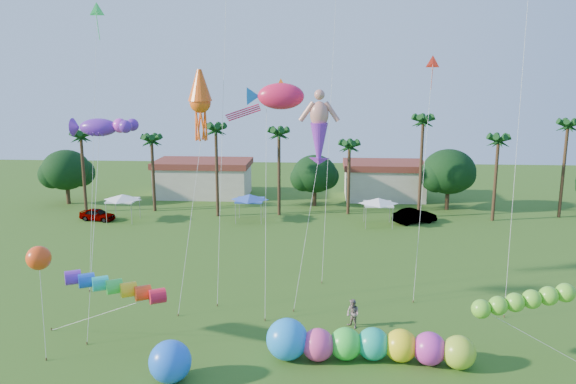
# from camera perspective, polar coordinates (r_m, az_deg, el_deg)

# --- Properties ---
(tree_line) EXTENTS (69.46, 8.91, 11.00)m
(tree_line) POSITION_cam_1_polar(r_m,az_deg,el_deg) (68.05, 4.88, 1.90)
(tree_line) COLOR #3A2819
(tree_line) RESTS_ON ground
(buildings_row) EXTENTS (35.00, 7.00, 4.00)m
(buildings_row) POSITION_cam_1_polar(r_m,az_deg,el_deg) (74.54, -0.36, 1.03)
(buildings_row) COLOR beige
(buildings_row) RESTS_ON ground
(tent_row) EXTENTS (31.00, 4.00, 0.60)m
(tent_row) POSITION_cam_1_polar(r_m,az_deg,el_deg) (61.36, -3.98, -0.63)
(tent_row) COLOR white
(tent_row) RESTS_ON ground
(car_a) EXTENTS (4.22, 2.39, 1.36)m
(car_a) POSITION_cam_1_polar(r_m,az_deg,el_deg) (66.11, -18.80, -2.18)
(car_a) COLOR #4C4C54
(car_a) RESTS_ON ground
(car_b) EXTENTS (5.07, 3.52, 1.58)m
(car_b) POSITION_cam_1_polar(r_m,az_deg,el_deg) (63.03, 12.75, -2.39)
(car_b) COLOR #4C4C54
(car_b) RESTS_ON ground
(spectator_b) EXTENTS (1.15, 1.16, 1.89)m
(spectator_b) POSITION_cam_1_polar(r_m,az_deg,el_deg) (36.94, 6.61, -12.19)
(spectator_b) COLOR gray
(spectator_b) RESTS_ON ground
(caterpillar_inflatable) EXTENTS (11.69, 2.59, 2.39)m
(caterpillar_inflatable) POSITION_cam_1_polar(r_m,az_deg,el_deg) (33.07, 7.44, -15.11)
(caterpillar_inflatable) COLOR #F03F8D
(caterpillar_inflatable) RESTS_ON ground
(blue_ball) EXTENTS (2.26, 2.26, 2.26)m
(blue_ball) POSITION_cam_1_polar(r_m,az_deg,el_deg) (31.47, -11.89, -16.50)
(blue_ball) COLOR #1C67FD
(blue_ball) RESTS_ON ground
(rainbow_tube) EXTENTS (9.24, 3.43, 3.78)m
(rainbow_tube) POSITION_cam_1_polar(r_m,az_deg,el_deg) (34.47, -15.73, -10.08)
(rainbow_tube) COLOR red
(rainbow_tube) RESTS_ON ground
(green_worm) EXTENTS (8.89, 1.88, 3.82)m
(green_worm) POSITION_cam_1_polar(r_m,az_deg,el_deg) (33.58, 19.03, -11.17)
(green_worm) COLOR #6AD02E
(green_worm) RESTS_ON ground
(orange_ball_kite) EXTENTS (1.61, 1.68, 6.51)m
(orange_ball_kite) POSITION_cam_1_polar(r_m,az_deg,el_deg) (34.74, -24.00, -6.15)
(orange_ball_kite) COLOR #FF4614
(orange_ball_kite) RESTS_ON ground
(merman_kite) EXTENTS (2.79, 4.28, 14.49)m
(merman_kite) POSITION_cam_1_polar(r_m,az_deg,el_deg) (39.52, 3.18, 6.05)
(merman_kite) COLOR tan
(merman_kite) RESTS_ON ground
(fish_kite) EXTENTS (5.20, 7.01, 15.49)m
(fish_kite) POSITION_cam_1_polar(r_m,az_deg,el_deg) (40.11, -0.73, 9.70)
(fish_kite) COLOR #E51948
(fish_kite) RESTS_ON ground
(squid_kite) EXTENTS (1.92, 5.36, 16.42)m
(squid_kite) POSITION_cam_1_polar(r_m,az_deg,el_deg) (40.17, -8.91, 8.97)
(squid_kite) COLOR #FF5B14
(squid_kite) RESTS_ON ground
(lobster_kite) EXTENTS (4.64, 5.57, 13.53)m
(lobster_kite) POSITION_cam_1_polar(r_m,az_deg,el_deg) (36.94, -18.68, 6.24)
(lobster_kite) COLOR #6422AB
(lobster_kite) RESTS_ON ground
(delta_kite_red) EXTENTS (1.86, 4.17, 17.32)m
(delta_kite_red) POSITION_cam_1_polar(r_m,az_deg,el_deg) (42.71, 14.45, 12.14)
(delta_kite_red) COLOR red
(delta_kite_red) RESTS_ON ground
(delta_kite_green) EXTENTS (1.31, 4.89, 21.31)m
(delta_kite_green) POSITION_cam_1_polar(r_m,az_deg,el_deg) (46.61, -18.86, 16.63)
(delta_kite_green) COLOR #38F163
(delta_kite_green) RESTS_ON ground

